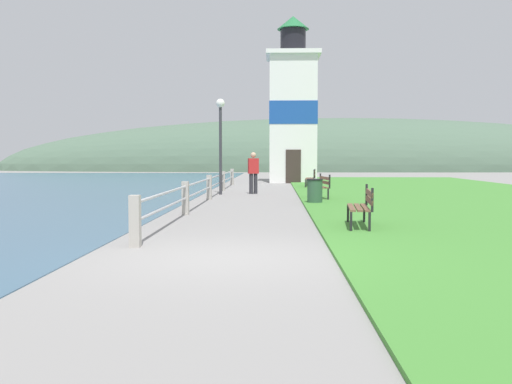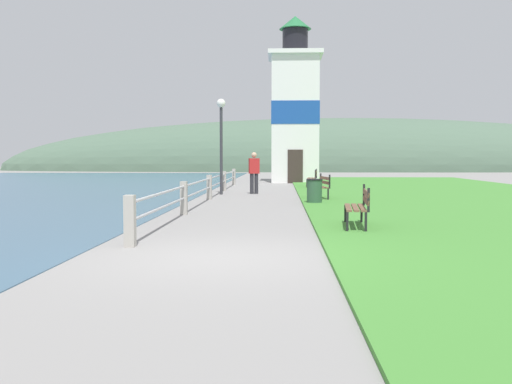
# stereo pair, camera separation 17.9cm
# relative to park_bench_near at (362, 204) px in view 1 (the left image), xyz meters

# --- Properties ---
(ground_plane) EXTENTS (160.00, 160.00, 0.00)m
(ground_plane) POSITION_rel_park_bench_near_xyz_m (-2.69, -3.63, -0.54)
(ground_plane) COLOR gray
(grass_verge) EXTENTS (12.00, 40.71, 0.06)m
(grass_verge) POSITION_rel_park_bench_near_xyz_m (5.03, 9.94, -0.51)
(grass_verge) COLOR #428433
(grass_verge) RESTS_ON ground_plane
(seawall_railing) EXTENTS (0.18, 22.25, 0.91)m
(seawall_railing) POSITION_rel_park_bench_near_xyz_m (-4.31, 8.40, -0.00)
(seawall_railing) COLOR #A8A399
(seawall_railing) RESTS_ON ground_plane
(park_bench_near) EXTENTS (0.62, 1.73, 0.94)m
(park_bench_near) POSITION_rel_park_bench_near_xyz_m (0.00, 0.00, 0.00)
(park_bench_near) COLOR brown
(park_bench_near) RESTS_ON ground_plane
(park_bench_midway) EXTENTS (0.68, 1.67, 0.94)m
(park_bench_midway) POSITION_rel_park_bench_near_xyz_m (-0.22, 8.55, -0.00)
(park_bench_midway) COLOR brown
(park_bench_midway) RESTS_ON ground_plane
(park_bench_far) EXTENTS (0.64, 1.81, 0.94)m
(park_bench_far) POSITION_rel_park_bench_near_xyz_m (-0.05, 16.71, 0.00)
(park_bench_far) COLOR brown
(park_bench_far) RESTS_ON ground_plane
(lighthouse) EXTENTS (3.25, 3.25, 10.13)m
(lighthouse) POSITION_rel_park_bench_near_xyz_m (-0.83, 22.93, 3.88)
(lighthouse) COLOR white
(lighthouse) RESTS_ON ground_plane
(person_strolling) EXTENTS (0.47, 0.33, 1.76)m
(person_strolling) POSITION_rel_park_bench_near_xyz_m (-2.82, 11.75, 0.42)
(person_strolling) COLOR #28282D
(person_strolling) RESTS_ON ground_plane
(trash_bin) EXTENTS (0.54, 0.54, 0.84)m
(trash_bin) POSITION_rel_park_bench_near_xyz_m (-0.58, 6.53, -0.11)
(trash_bin) COLOR #2D5138
(trash_bin) RESTS_ON ground_plane
(lamp_post) EXTENTS (0.36, 0.36, 3.96)m
(lamp_post) POSITION_rel_park_bench_near_xyz_m (-4.16, 11.23, 2.20)
(lamp_post) COLOR #333338
(lamp_post) RESTS_ON ground_plane
(distant_hillside) EXTENTS (80.00, 16.00, 12.00)m
(distant_hillside) POSITION_rel_park_bench_near_xyz_m (5.31, 53.51, -0.54)
(distant_hillside) COLOR #4C6651
(distant_hillside) RESTS_ON ground_plane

